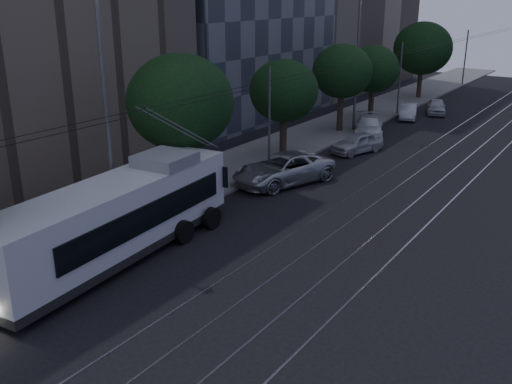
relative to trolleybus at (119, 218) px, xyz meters
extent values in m
plane|color=black|center=(4.10, 2.43, -1.63)|extent=(120.00, 120.00, 0.00)
cube|color=slate|center=(-3.40, 22.43, -1.55)|extent=(5.00, 90.00, 0.15)
cube|color=#92929A|center=(4.38, 22.43, -1.62)|extent=(0.08, 90.00, 0.02)
cube|color=#92929A|center=(5.82, 22.43, -1.62)|extent=(0.08, 90.00, 0.02)
cube|color=#92929A|center=(7.38, 22.43, -1.62)|extent=(0.08, 90.00, 0.02)
cube|color=#92929A|center=(8.82, 22.43, -1.62)|extent=(0.08, 90.00, 0.02)
cylinder|color=black|center=(0.25, 22.43, 3.97)|extent=(0.02, 90.00, 0.02)
cylinder|color=black|center=(0.95, 22.43, 3.97)|extent=(0.02, 90.00, 0.02)
cylinder|color=#59595C|center=(-1.20, 12.43, 1.37)|extent=(0.14, 0.14, 6.00)
cylinder|color=#59595C|center=(-1.20, 32.43, 1.37)|extent=(0.14, 0.14, 6.00)
cylinder|color=#59595C|center=(-1.20, 52.43, 1.37)|extent=(0.14, 0.14, 6.00)
cube|color=white|center=(0.00, -0.16, 0.07)|extent=(3.40, 11.62, 2.72)
cube|color=black|center=(0.00, -0.16, -1.15)|extent=(3.45, 11.66, 0.33)
cube|color=black|center=(0.00, 0.32, 0.18)|extent=(3.26, 9.25, 1.00)
cube|color=black|center=(0.00, 5.54, 0.28)|extent=(1.93, 0.24, 0.95)
cube|color=gray|center=(0.00, 2.71, 1.66)|extent=(2.21, 2.27, 0.48)
cylinder|color=#59595C|center=(-0.29, 3.71, 2.75)|extent=(0.06, 4.33, 2.50)
cylinder|color=#59595C|center=(0.29, 3.71, 2.75)|extent=(0.06, 4.33, 2.50)
cylinder|color=black|center=(-1.17, -3.82, -1.15)|extent=(0.29, 0.95, 0.95)
cylinder|color=black|center=(1.17, -3.82, -1.15)|extent=(0.29, 0.95, 0.95)
cylinder|color=black|center=(-1.17, 2.36, -1.15)|extent=(0.29, 0.95, 0.95)
cylinder|color=black|center=(1.17, 2.36, -1.15)|extent=(0.29, 0.95, 0.95)
cylinder|color=black|center=(-1.17, 4.19, -1.15)|extent=(0.29, 0.95, 0.95)
cylinder|color=black|center=(1.17, 4.19, -1.15)|extent=(0.29, 0.95, 0.95)
imported|color=#ADB1B5|center=(0.44, 11.31, -0.83)|extent=(4.41, 6.32, 1.60)
imported|color=#B3B3B8|center=(1.09, 19.30, -0.98)|extent=(2.69, 4.11, 1.30)
imported|color=silver|center=(-0.20, 24.11, -0.94)|extent=(3.66, 5.13, 1.38)
imported|color=#BBBABF|center=(0.11, 31.43, -1.02)|extent=(2.31, 3.89, 1.21)
imported|color=#B6B7BB|center=(1.40, 34.69, -1.00)|extent=(2.55, 3.95, 1.25)
cylinder|color=#33261C|center=(-2.40, 6.49, -0.17)|extent=(0.44, 0.44, 2.91)
ellipsoid|color=black|center=(-2.40, 6.49, 3.20)|extent=(5.10, 5.10, 4.59)
cylinder|color=#33261C|center=(-2.40, 15.91, -0.36)|extent=(0.44, 0.44, 2.54)
ellipsoid|color=black|center=(-2.40, 15.91, 2.49)|extent=(4.21, 4.21, 3.79)
cylinder|color=#33261C|center=(-2.40, 23.91, -0.21)|extent=(0.44, 0.44, 2.84)
ellipsoid|color=black|center=(-2.40, 23.91, 2.82)|extent=(4.29, 4.29, 3.86)
cylinder|color=#33261C|center=(-2.40, 29.59, -0.39)|extent=(0.44, 0.44, 2.47)
ellipsoid|color=black|center=(-2.40, 29.59, 2.39)|extent=(4.15, 4.15, 3.73)
cylinder|color=#33261C|center=(-2.40, 41.27, -0.27)|extent=(0.44, 0.44, 2.72)
ellipsoid|color=black|center=(-2.40, 41.27, 3.16)|extent=(5.51, 5.51, 4.96)
cylinder|color=#59595C|center=(-1.70, 1.33, 3.81)|extent=(0.20, 0.20, 10.89)
cylinder|color=#59595C|center=(-1.70, 24.81, 3.42)|extent=(0.20, 0.20, 10.10)
camera|label=1|loc=(15.59, -13.76, 8.03)|focal=40.00mm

